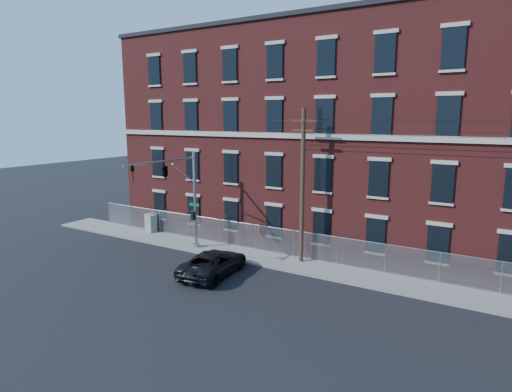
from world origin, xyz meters
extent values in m
plane|color=black|center=(0.00, 0.00, 0.00)|extent=(140.00, 140.00, 0.00)
cube|color=gray|center=(12.00, 5.00, 0.06)|extent=(65.00, 3.00, 0.12)
cube|color=maroon|center=(12.00, 14.00, 8.00)|extent=(55.00, 14.00, 16.00)
cube|color=black|center=(12.00, 14.00, 16.15)|extent=(55.30, 14.30, 0.30)
cube|color=#B6AB97|center=(12.00, 6.92, 8.30)|extent=(55.00, 0.18, 0.35)
cube|color=black|center=(-11.83, 6.94, 2.20)|extent=(1.20, 0.10, 2.20)
cube|color=black|center=(-11.83, 6.94, 5.80)|extent=(1.20, 0.10, 2.20)
cube|color=black|center=(-11.83, 6.94, 9.60)|extent=(1.20, 0.10, 2.20)
cube|color=black|center=(-11.83, 6.94, 13.20)|extent=(1.20, 0.10, 2.20)
cube|color=black|center=(-8.17, 6.94, 2.20)|extent=(1.20, 0.10, 2.20)
cube|color=black|center=(-8.17, 6.94, 5.80)|extent=(1.20, 0.10, 2.20)
cube|color=black|center=(-8.17, 6.94, 9.60)|extent=(1.20, 0.10, 2.20)
cube|color=black|center=(-8.17, 6.94, 13.20)|extent=(1.20, 0.10, 2.20)
cube|color=black|center=(-4.50, 6.94, 2.20)|extent=(1.20, 0.10, 2.20)
cube|color=black|center=(-4.50, 6.94, 5.80)|extent=(1.20, 0.10, 2.20)
cube|color=black|center=(-4.50, 6.94, 9.60)|extent=(1.20, 0.10, 2.20)
cube|color=black|center=(-4.50, 6.94, 13.20)|extent=(1.20, 0.10, 2.20)
cube|color=black|center=(-0.83, 6.94, 2.20)|extent=(1.20, 0.10, 2.20)
cube|color=black|center=(-0.83, 6.94, 5.80)|extent=(1.20, 0.10, 2.20)
cube|color=black|center=(-0.83, 6.94, 9.60)|extent=(1.20, 0.10, 2.20)
cube|color=black|center=(-0.83, 6.94, 13.20)|extent=(1.20, 0.10, 2.20)
cube|color=black|center=(2.83, 6.94, 2.20)|extent=(1.20, 0.10, 2.20)
cube|color=black|center=(2.83, 6.94, 5.80)|extent=(1.20, 0.10, 2.20)
cube|color=black|center=(2.83, 6.94, 9.60)|extent=(1.20, 0.10, 2.20)
cube|color=black|center=(2.83, 6.94, 13.20)|extent=(1.20, 0.10, 2.20)
cube|color=black|center=(6.50, 6.94, 2.20)|extent=(1.20, 0.10, 2.20)
cube|color=black|center=(6.50, 6.94, 5.80)|extent=(1.20, 0.10, 2.20)
cube|color=black|center=(6.50, 6.94, 9.60)|extent=(1.20, 0.10, 2.20)
cube|color=black|center=(6.50, 6.94, 13.20)|extent=(1.20, 0.10, 2.20)
cube|color=black|center=(10.17, 6.94, 2.20)|extent=(1.20, 0.10, 2.20)
cube|color=black|center=(10.17, 6.94, 5.80)|extent=(1.20, 0.10, 2.20)
cube|color=black|center=(10.17, 6.94, 9.60)|extent=(1.20, 0.10, 2.20)
cube|color=black|center=(10.17, 6.94, 13.20)|extent=(1.20, 0.10, 2.20)
cube|color=black|center=(13.83, 6.94, 2.20)|extent=(1.20, 0.10, 2.20)
cube|color=#A5A8AD|center=(12.00, 6.30, 1.02)|extent=(59.00, 0.02, 1.80)
cylinder|color=#9EA0A5|center=(12.00, 6.30, 1.92)|extent=(59.00, 0.04, 0.04)
cylinder|color=#9EA0A5|center=(-17.50, 6.30, 1.02)|extent=(0.06, 0.06, 1.85)
cylinder|color=#9EA0A5|center=(-14.39, 6.30, 1.02)|extent=(0.06, 0.06, 1.85)
cylinder|color=#9EA0A5|center=(-11.29, 6.30, 1.02)|extent=(0.06, 0.06, 1.85)
cylinder|color=#9EA0A5|center=(-8.18, 6.30, 1.02)|extent=(0.06, 0.06, 1.85)
cylinder|color=#9EA0A5|center=(-5.08, 6.30, 1.02)|extent=(0.06, 0.06, 1.85)
cylinder|color=#9EA0A5|center=(-1.97, 6.30, 1.02)|extent=(0.06, 0.06, 1.85)
cylinder|color=#9EA0A5|center=(1.13, 6.30, 1.02)|extent=(0.06, 0.06, 1.85)
cylinder|color=#9EA0A5|center=(4.24, 6.30, 1.02)|extent=(0.06, 0.06, 1.85)
cylinder|color=#9EA0A5|center=(7.34, 6.30, 1.02)|extent=(0.06, 0.06, 1.85)
cylinder|color=#9EA0A5|center=(10.45, 6.30, 1.02)|extent=(0.06, 0.06, 1.85)
cylinder|color=#9EA0A5|center=(13.55, 6.30, 1.02)|extent=(0.06, 0.06, 1.85)
cylinder|color=#9EA0A5|center=(-6.00, 4.50, 3.62)|extent=(0.22, 0.22, 7.00)
cylinder|color=#9EA0A5|center=(-6.00, 4.50, 0.32)|extent=(0.50, 0.50, 0.40)
cylinder|color=#9EA0A5|center=(-6.00, 1.25, 6.72)|extent=(0.14, 6.50, 0.14)
cylinder|color=#9EA0A5|center=(-6.00, 3.30, 5.72)|extent=(0.08, 2.18, 1.56)
cube|color=#0C592D|center=(-5.95, 4.35, 3.32)|extent=(0.90, 0.03, 0.22)
cube|color=black|center=(-6.00, 4.25, 2.52)|extent=(0.25, 0.25, 0.60)
imported|color=black|center=(-6.00, -1.30, 6.17)|extent=(0.16, 0.20, 1.00)
imported|color=black|center=(-6.00, 1.50, 6.17)|extent=(0.53, 2.48, 1.00)
cylinder|color=#4B3325|center=(2.00, 5.60, 5.12)|extent=(0.28, 0.28, 10.00)
cube|color=#4B3325|center=(2.00, 5.60, 9.32)|extent=(1.80, 0.12, 0.12)
cube|color=#4B3325|center=(2.00, 5.60, 8.72)|extent=(1.40, 0.12, 0.12)
imported|color=black|center=(-1.66, 0.82, 0.75)|extent=(3.04, 5.61, 1.49)
cube|color=gray|center=(-12.04, 6.00, 0.84)|extent=(1.28, 0.93, 1.44)
camera|label=1|loc=(13.60, -19.41, 9.54)|focal=30.24mm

